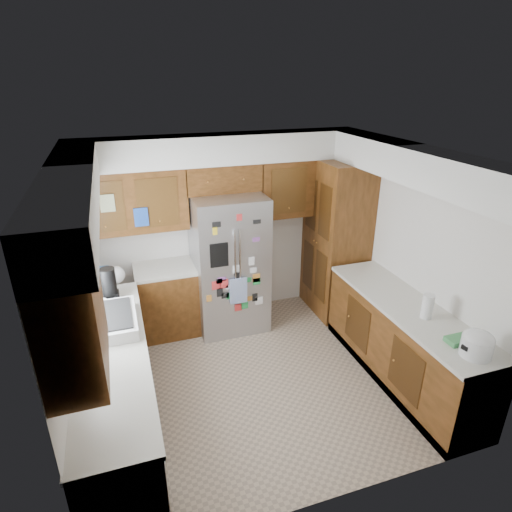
# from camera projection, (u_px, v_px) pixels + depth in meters

# --- Properties ---
(floor) EXTENTS (3.60, 3.60, 0.00)m
(floor) POSITION_uv_depth(u_px,v_px,m) (259.00, 377.00, 4.84)
(floor) COLOR tan
(floor) RESTS_ON ground
(room_shell) EXTENTS (3.64, 3.24, 2.52)m
(room_shell) POSITION_uv_depth(u_px,v_px,m) (239.00, 215.00, 4.40)
(room_shell) COLOR silver
(room_shell) RESTS_ON ground
(left_counter_run) EXTENTS (1.36, 3.20, 0.92)m
(left_counter_run) POSITION_uv_depth(u_px,v_px,m) (131.00, 370.00, 4.29)
(left_counter_run) COLOR #3F250C
(left_counter_run) RESTS_ON ground
(right_counter_run) EXTENTS (0.63, 2.25, 0.92)m
(right_counter_run) POSITION_uv_depth(u_px,v_px,m) (403.00, 345.00, 4.69)
(right_counter_run) COLOR #3F250C
(right_counter_run) RESTS_ON ground
(pantry) EXTENTS (0.60, 0.90, 2.15)m
(pantry) POSITION_uv_depth(u_px,v_px,m) (336.00, 239.00, 5.85)
(pantry) COLOR #3F250C
(pantry) RESTS_ON ground
(fridge) EXTENTS (0.90, 0.79, 1.80)m
(fridge) POSITION_uv_depth(u_px,v_px,m) (229.00, 263.00, 5.53)
(fridge) COLOR #AEAEB4
(fridge) RESTS_ON ground
(bridge_cabinet) EXTENTS (0.96, 0.34, 0.35)m
(bridge_cabinet) POSITION_uv_depth(u_px,v_px,m) (222.00, 177.00, 5.30)
(bridge_cabinet) COLOR #3F250C
(bridge_cabinet) RESTS_ON fridge
(fridge_top_items) EXTENTS (0.73, 0.29, 0.26)m
(fridge_top_items) POSITION_uv_depth(u_px,v_px,m) (208.00, 154.00, 5.12)
(fridge_top_items) COLOR #1422CA
(fridge_top_items) RESTS_ON bridge_cabinet
(sink_assembly) EXTENTS (0.52, 0.70, 0.37)m
(sink_assembly) POSITION_uv_depth(u_px,v_px,m) (109.00, 321.00, 4.09)
(sink_assembly) COLOR white
(sink_assembly) RESTS_ON left_counter_run
(left_counter_clutter) EXTENTS (0.33, 0.78, 0.38)m
(left_counter_clutter) POSITION_uv_depth(u_px,v_px,m) (110.00, 281.00, 4.74)
(left_counter_clutter) COLOR black
(left_counter_clutter) RESTS_ON left_counter_run
(rice_cooker) EXTENTS (0.28, 0.27, 0.24)m
(rice_cooker) POSITION_uv_depth(u_px,v_px,m) (477.00, 343.00, 3.66)
(rice_cooker) COLOR silver
(rice_cooker) RESTS_ON right_counter_run
(paper_towel) EXTENTS (0.11, 0.11, 0.26)m
(paper_towel) POSITION_uv_depth(u_px,v_px,m) (428.00, 306.00, 4.22)
(paper_towel) COLOR white
(paper_towel) RESTS_ON right_counter_run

